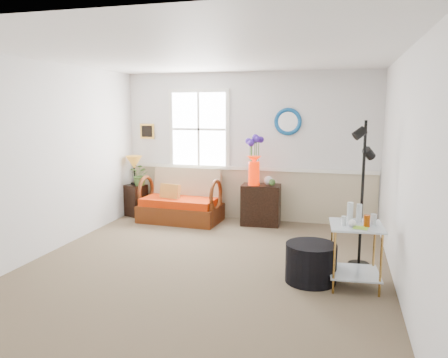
% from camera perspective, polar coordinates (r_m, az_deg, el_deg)
% --- Properties ---
extents(floor, '(4.50, 5.00, 0.01)m').
position_cam_1_polar(floor, '(5.66, -2.42, -11.25)').
color(floor, '#826F53').
rests_on(floor, ground).
extents(ceiling, '(4.50, 5.00, 0.01)m').
position_cam_1_polar(ceiling, '(5.33, -2.62, 15.92)').
color(ceiling, white).
rests_on(ceiling, walls).
extents(walls, '(4.51, 5.01, 2.60)m').
position_cam_1_polar(walls, '(5.34, -2.52, 1.93)').
color(walls, white).
rests_on(walls, floor).
extents(wainscot, '(4.46, 0.02, 0.90)m').
position_cam_1_polar(wainscot, '(7.85, 3.05, -1.99)').
color(wainscot, tan).
rests_on(wainscot, walls).
extents(chair_rail, '(4.46, 0.04, 0.06)m').
position_cam_1_polar(chair_rail, '(7.76, 3.06, 1.40)').
color(chair_rail, white).
rests_on(chair_rail, walls).
extents(window, '(1.14, 0.06, 1.44)m').
position_cam_1_polar(window, '(7.93, -3.30, 6.50)').
color(window, white).
rests_on(window, walls).
extents(picture, '(0.28, 0.03, 0.28)m').
position_cam_1_polar(picture, '(8.32, -9.99, 6.16)').
color(picture, gold).
rests_on(picture, walls).
extents(mirror, '(0.47, 0.07, 0.47)m').
position_cam_1_polar(mirror, '(7.58, 8.35, 7.43)').
color(mirror, '#1368A3').
rests_on(mirror, walls).
extents(loveseat, '(1.43, 0.86, 0.91)m').
position_cam_1_polar(loveseat, '(7.70, -5.71, -2.22)').
color(loveseat, '#6E2D08').
rests_on(loveseat, floor).
extents(throw_pillow, '(0.38, 0.17, 0.37)m').
position_cam_1_polar(throw_pillow, '(7.70, -7.09, -2.02)').
color(throw_pillow, '#BC671B').
rests_on(throw_pillow, loveseat).
extents(lamp_stand, '(0.42, 0.42, 0.58)m').
position_cam_1_polar(lamp_stand, '(8.28, -11.44, -2.72)').
color(lamp_stand, black).
rests_on(lamp_stand, floor).
extents(table_lamp, '(0.36, 0.36, 0.54)m').
position_cam_1_polar(table_lamp, '(8.17, -11.63, 1.09)').
color(table_lamp, '#B27220').
rests_on(table_lamp, lamp_stand).
extents(potted_plant, '(0.47, 0.50, 0.31)m').
position_cam_1_polar(potted_plant, '(8.11, -10.84, 0.25)').
color(potted_plant, '#3D622A').
rests_on(potted_plant, lamp_stand).
extents(cabinet, '(0.67, 0.45, 0.69)m').
position_cam_1_polar(cabinet, '(7.49, 4.85, -3.37)').
color(cabinet, black).
rests_on(cabinet, floor).
extents(flower_vase, '(0.32, 0.32, 0.82)m').
position_cam_1_polar(flower_vase, '(7.34, 3.95, 2.39)').
color(flower_vase, '#F31F00').
rests_on(flower_vase, cabinet).
extents(side_table, '(0.61, 0.61, 0.72)m').
position_cam_1_polar(side_table, '(5.13, 16.72, -9.58)').
color(side_table, '#A47836').
rests_on(side_table, floor).
extents(tabletop_items, '(0.44, 0.44, 0.22)m').
position_cam_1_polar(tabletop_items, '(5.01, 17.20, -4.49)').
color(tabletop_items, silver).
rests_on(tabletop_items, side_table).
extents(floor_lamp, '(0.35, 0.35, 1.84)m').
position_cam_1_polar(floor_lamp, '(5.68, 17.60, -1.97)').
color(floor_lamp, black).
rests_on(floor_lamp, floor).
extents(ottoman, '(0.65, 0.65, 0.45)m').
position_cam_1_polar(ottoman, '(5.20, 11.26, -10.68)').
color(ottoman, black).
rests_on(ottoman, floor).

